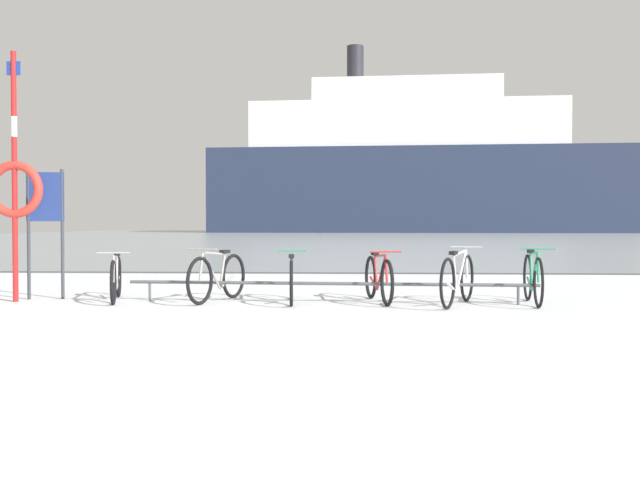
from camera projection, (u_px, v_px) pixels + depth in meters
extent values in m
cube|color=silver|center=(147.00, 375.00, 5.63)|extent=(80.00, 22.00, 0.08)
cube|color=gray|center=(340.00, 235.00, 71.53)|extent=(80.00, 110.00, 0.08)
cube|color=#47474C|center=(285.00, 274.00, 16.61)|extent=(80.00, 0.50, 0.05)
cylinder|color=#4C5156|center=(329.00, 284.00, 10.40)|extent=(6.02, 0.40, 0.05)
cylinder|color=#4C5156|center=(150.00, 291.00, 10.70)|extent=(0.04, 0.04, 0.28)
cylinder|color=#4C5156|center=(518.00, 295.00, 10.11)|extent=(0.04, 0.04, 0.28)
torus|color=black|center=(113.00, 282.00, 10.11)|extent=(0.22, 0.63, 0.64)
torus|color=black|center=(119.00, 277.00, 11.18)|extent=(0.22, 0.63, 0.64)
cylinder|color=gray|center=(115.00, 273.00, 10.46)|extent=(0.18, 0.56, 0.54)
cylinder|color=gray|center=(117.00, 273.00, 10.81)|extent=(0.09, 0.20, 0.48)
cylinder|color=gray|center=(115.00, 257.00, 10.53)|extent=(0.22, 0.70, 0.08)
cylinder|color=gray|center=(118.00, 283.00, 10.96)|extent=(0.16, 0.47, 0.18)
cylinder|color=gray|center=(113.00, 269.00, 10.15)|extent=(0.07, 0.12, 0.38)
cube|color=black|center=(117.00, 255.00, 10.88)|extent=(0.13, 0.21, 0.05)
cylinder|color=gray|center=(113.00, 253.00, 10.18)|extent=(0.45, 0.14, 0.02)
torus|color=black|center=(200.00, 281.00, 10.09)|extent=(0.27, 0.67, 0.69)
torus|color=black|center=(234.00, 276.00, 11.01)|extent=(0.27, 0.67, 0.69)
cylinder|color=gray|center=(211.00, 271.00, 10.39)|extent=(0.20, 0.50, 0.58)
cylinder|color=gray|center=(222.00, 271.00, 10.69)|extent=(0.09, 0.18, 0.52)
cylinder|color=gray|center=(214.00, 253.00, 10.45)|extent=(0.24, 0.62, 0.08)
cylinder|color=gray|center=(227.00, 282.00, 10.82)|extent=(0.17, 0.42, 0.19)
cylinder|color=gray|center=(201.00, 267.00, 10.12)|extent=(0.07, 0.12, 0.40)
cube|color=black|center=(225.00, 252.00, 10.75)|extent=(0.14, 0.22, 0.05)
cylinder|color=gray|center=(203.00, 249.00, 10.15)|extent=(0.44, 0.17, 0.02)
torus|color=black|center=(292.00, 278.00, 10.87)|extent=(0.10, 0.65, 0.65)
torus|color=black|center=(291.00, 283.00, 9.91)|extent=(0.10, 0.65, 0.65)
cylinder|color=#2D8C60|center=(291.00, 272.00, 10.56)|extent=(0.08, 0.51, 0.55)
cylinder|color=#2D8C60|center=(291.00, 275.00, 10.25)|extent=(0.05, 0.18, 0.49)
cylinder|color=#2D8C60|center=(291.00, 256.00, 10.48)|extent=(0.09, 0.63, 0.08)
cylinder|color=#2D8C60|center=(291.00, 287.00, 10.12)|extent=(0.07, 0.42, 0.18)
cylinder|color=#2D8C60|center=(292.00, 266.00, 10.83)|extent=(0.05, 0.11, 0.38)
cube|color=black|center=(291.00, 256.00, 10.17)|extent=(0.10, 0.21, 0.05)
cylinder|color=#2D8C60|center=(291.00, 251.00, 10.79)|extent=(0.46, 0.06, 0.02)
torus|color=black|center=(387.00, 283.00, 9.94)|extent=(0.18, 0.66, 0.66)
torus|color=black|center=(371.00, 277.00, 10.96)|extent=(0.18, 0.66, 0.66)
cylinder|color=#B22D2D|center=(381.00, 273.00, 10.27)|extent=(0.14, 0.54, 0.56)
cylinder|color=#B22D2D|center=(376.00, 273.00, 10.60)|extent=(0.07, 0.19, 0.50)
cylinder|color=#B22D2D|center=(380.00, 256.00, 10.34)|extent=(0.17, 0.67, 0.08)
cylinder|color=#B22D2D|center=(374.00, 283.00, 10.75)|extent=(0.13, 0.45, 0.18)
cylinder|color=#B22D2D|center=(386.00, 269.00, 9.97)|extent=(0.06, 0.12, 0.39)
cube|color=black|center=(375.00, 254.00, 10.67)|extent=(0.12, 0.21, 0.05)
cylinder|color=#B22D2D|center=(386.00, 252.00, 10.01)|extent=(0.46, 0.12, 0.02)
torus|color=black|center=(467.00, 278.00, 10.56)|extent=(0.31, 0.66, 0.70)
torus|color=black|center=(448.00, 283.00, 9.59)|extent=(0.31, 0.66, 0.70)
cylinder|color=silver|center=(461.00, 271.00, 10.24)|extent=(0.25, 0.53, 0.59)
cylinder|color=silver|center=(455.00, 274.00, 9.93)|extent=(0.11, 0.19, 0.53)
cylinder|color=silver|center=(460.00, 253.00, 10.16)|extent=(0.30, 0.66, 0.09)
cylinder|color=silver|center=(452.00, 288.00, 9.80)|extent=(0.21, 0.45, 0.19)
cylinder|color=silver|center=(466.00, 264.00, 10.52)|extent=(0.08, 0.12, 0.42)
cube|color=black|center=(453.00, 253.00, 9.85)|extent=(0.15, 0.22, 0.05)
cylinder|color=silver|center=(466.00, 247.00, 10.47)|extent=(0.43, 0.20, 0.02)
torus|color=black|center=(538.00, 283.00, 9.72)|extent=(0.10, 0.70, 0.70)
torus|color=black|center=(528.00, 277.00, 10.66)|extent=(0.10, 0.70, 0.70)
cylinder|color=#2D8C60|center=(535.00, 272.00, 10.02)|extent=(0.08, 0.50, 0.59)
cylinder|color=#2D8C60|center=(531.00, 272.00, 10.33)|extent=(0.05, 0.18, 0.53)
cylinder|color=#2D8C60|center=(534.00, 253.00, 10.09)|extent=(0.09, 0.62, 0.09)
cylinder|color=#2D8C60|center=(530.00, 284.00, 10.46)|extent=(0.07, 0.42, 0.19)
cylinder|color=#2D8C60|center=(538.00, 267.00, 9.75)|extent=(0.04, 0.11, 0.42)
cube|color=black|center=(531.00, 251.00, 10.39)|extent=(0.10, 0.21, 0.05)
cylinder|color=#2D8C60|center=(538.00, 249.00, 9.78)|extent=(0.46, 0.06, 0.02)
cylinder|color=#33383D|center=(29.00, 234.00, 10.83)|extent=(0.05, 0.05, 1.99)
cylinder|color=#33383D|center=(62.00, 234.00, 10.91)|extent=(0.05, 0.05, 1.99)
cube|color=navy|center=(45.00, 197.00, 10.86)|extent=(0.55, 0.15, 0.75)
cylinder|color=red|center=(15.00, 177.00, 10.50)|extent=(0.08, 0.08, 3.70)
cylinder|color=white|center=(14.00, 127.00, 10.48)|extent=(0.09, 0.09, 0.30)
torus|color=red|center=(15.00, 189.00, 10.50)|extent=(0.85, 0.13, 0.85)
cube|color=navy|center=(13.00, 68.00, 10.46)|extent=(0.20, 0.03, 0.20)
cube|color=#232D47|center=(416.00, 191.00, 92.94)|extent=(53.57, 15.09, 10.74)
cube|color=white|center=(406.00, 128.00, 92.89)|extent=(40.24, 12.54, 5.91)
cube|color=white|center=(406.00, 94.00, 92.78)|extent=(24.27, 9.84, 3.01)
cylinder|color=#26262D|center=(355.00, 65.00, 93.39)|extent=(2.20, 2.20, 4.83)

